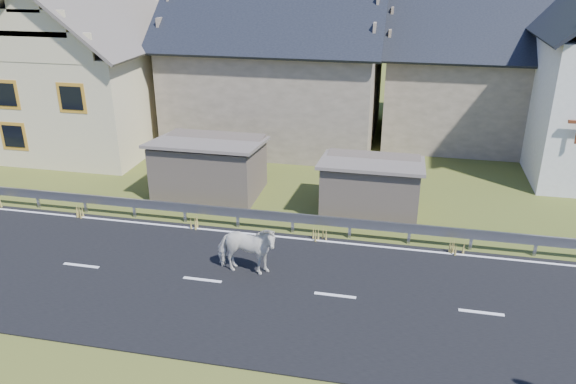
# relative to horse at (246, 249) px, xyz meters

# --- Properties ---
(ground) EXTENTS (160.00, 160.00, 0.00)m
(ground) POSITION_rel_horse_xyz_m (-1.20, -0.66, -0.86)
(ground) COLOR #37481A
(ground) RESTS_ON ground
(road) EXTENTS (60.00, 7.00, 0.04)m
(road) POSITION_rel_horse_xyz_m (-1.20, -0.66, -0.84)
(road) COLOR black
(road) RESTS_ON ground
(lane_markings) EXTENTS (60.00, 6.60, 0.01)m
(lane_markings) POSITION_rel_horse_xyz_m (-1.20, -0.66, -0.81)
(lane_markings) COLOR silver
(lane_markings) RESTS_ON road
(guardrail) EXTENTS (28.10, 0.09, 0.75)m
(guardrail) POSITION_rel_horse_xyz_m (-1.20, 3.02, -0.30)
(guardrail) COLOR #93969B
(guardrail) RESTS_ON ground
(shed_left) EXTENTS (4.30, 3.30, 2.40)m
(shed_left) POSITION_rel_horse_xyz_m (-3.20, 5.84, 0.24)
(shed_left) COLOR brown
(shed_left) RESTS_ON ground
(shed_right) EXTENTS (3.80, 2.90, 2.20)m
(shed_right) POSITION_rel_horse_xyz_m (3.30, 5.34, 0.14)
(shed_right) COLOR brown
(shed_right) RESTS_ON ground
(house_cream) EXTENTS (7.80, 9.80, 8.30)m
(house_cream) POSITION_rel_horse_xyz_m (-11.20, 11.34, 3.50)
(house_cream) COLOR beige
(house_cream) RESTS_ON ground
(house_stone_a) EXTENTS (10.80, 9.80, 8.90)m
(house_stone_a) POSITION_rel_horse_xyz_m (-2.20, 14.34, 3.77)
(house_stone_a) COLOR gray
(house_stone_a) RESTS_ON ground
(house_stone_b) EXTENTS (9.80, 8.80, 8.10)m
(house_stone_b) POSITION_rel_horse_xyz_m (7.80, 16.34, 3.38)
(house_stone_b) COLOR gray
(house_stone_b) RESTS_ON ground
(mountain) EXTENTS (440.00, 280.00, 260.00)m
(mountain) POSITION_rel_horse_xyz_m (3.80, 179.34, -20.86)
(mountain) COLOR #1F3211
(mountain) RESTS_ON ground
(horse) EXTENTS (0.91, 1.95, 1.64)m
(horse) POSITION_rel_horse_xyz_m (0.00, 0.00, 0.00)
(horse) COLOR silver
(horse) RESTS_ON road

